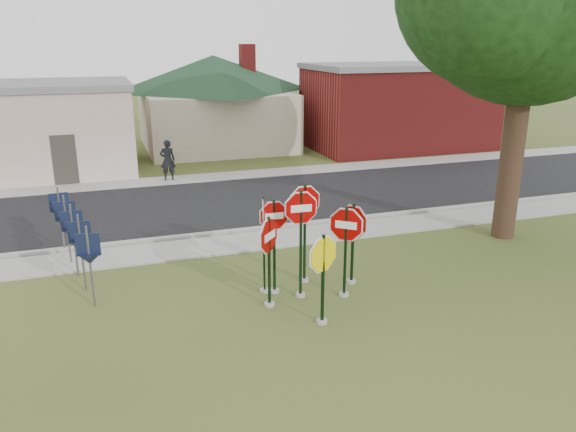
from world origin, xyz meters
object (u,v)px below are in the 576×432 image
object	(u,v)px
stop_sign_yellow	(323,268)
pedestrian	(168,160)
stop_sign_left	(269,249)
stop_sign_center	(301,228)

from	to	relation	value
stop_sign_yellow	pedestrian	world-z (taller)	stop_sign_yellow
stop_sign_left	stop_sign_yellow	bearing A→B (deg)	-54.33
stop_sign_center	stop_sign_yellow	world-z (taller)	stop_sign_center
stop_sign_yellow	stop_sign_left	size ratio (longest dim) A/B	0.95
stop_sign_center	pedestrian	size ratio (longest dim) A/B	1.57
stop_sign_center	stop_sign_yellow	distance (m)	1.51
stop_sign_center	stop_sign_left	distance (m)	0.97
stop_sign_center	pedestrian	bearing A→B (deg)	96.83
stop_sign_left	pedestrian	xyz separation A→B (m)	(-0.68, 13.19, -0.47)
stop_sign_center	pedestrian	world-z (taller)	stop_sign_center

